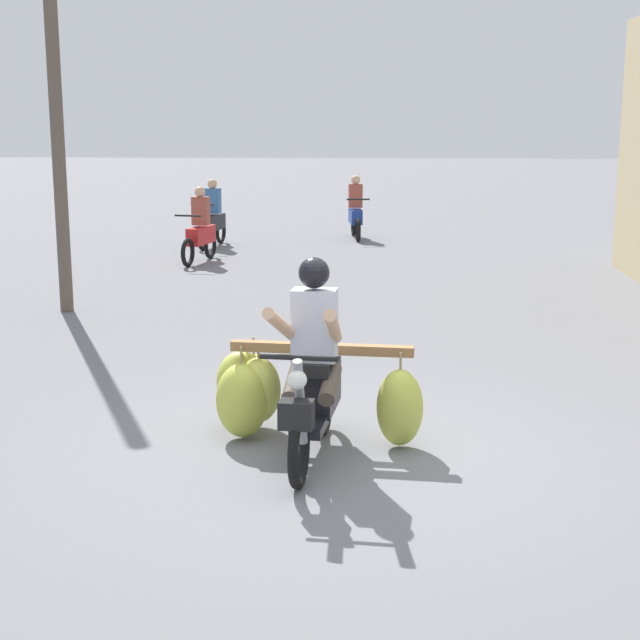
{
  "coord_description": "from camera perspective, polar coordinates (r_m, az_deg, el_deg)",
  "views": [
    {
      "loc": [
        0.2,
        -7.02,
        2.6
      ],
      "look_at": [
        -0.26,
        1.02,
        0.9
      ],
      "focal_mm": 53.43,
      "sensor_mm": 36.0,
      "label": 1
    }
  ],
  "objects": [
    {
      "name": "ground_plane",
      "position": [
        7.49,
        1.58,
        -8.4
      ],
      "size": [
        120.0,
        120.0,
        0.0
      ],
      "primitive_type": "plane",
      "color": "slate"
    },
    {
      "name": "motorbike_distant_ahead_right",
      "position": [
        21.29,
        2.14,
        6.42
      ],
      "size": [
        0.5,
        1.62,
        1.4
      ],
      "color": "black",
      "rests_on": "ground"
    },
    {
      "name": "motorbike_main_loaded",
      "position": [
        7.72,
        -1.76,
        -3.96
      ],
      "size": [
        1.75,
        1.9,
        1.58
      ],
      "color": "black",
      "rests_on": "ground"
    },
    {
      "name": "utility_pole",
      "position": [
        13.4,
        -15.56,
        12.55
      ],
      "size": [
        0.18,
        0.18,
        5.7
      ],
      "primitive_type": "cylinder",
      "color": "brown",
      "rests_on": "ground"
    },
    {
      "name": "motorbike_distant_far_ahead",
      "position": [
        17.83,
        -7.18,
        5.26
      ],
      "size": [
        0.58,
        1.6,
        1.4
      ],
      "color": "black",
      "rests_on": "ground"
    },
    {
      "name": "motorbike_distant_ahead_left",
      "position": [
        20.07,
        -6.45,
        6.01
      ],
      "size": [
        0.55,
        1.61,
        1.4
      ],
      "color": "black",
      "rests_on": "ground"
    }
  ]
}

